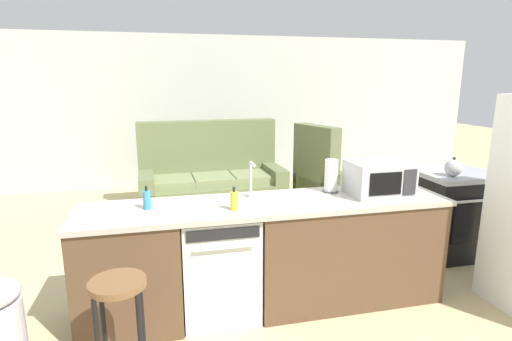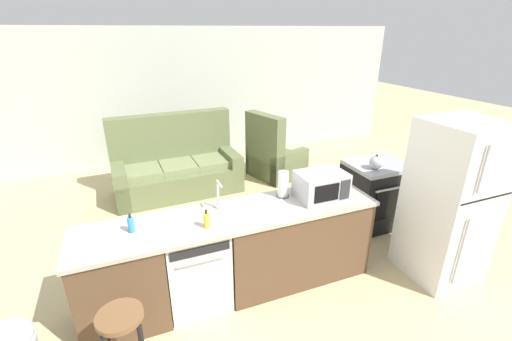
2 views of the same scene
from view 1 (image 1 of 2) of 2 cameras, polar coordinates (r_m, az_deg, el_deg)
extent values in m
plane|color=tan|center=(3.50, -0.93, -18.88)|extent=(24.00, 24.00, 0.00)
cube|color=beige|center=(7.20, -5.83, 8.42)|extent=(10.00, 0.06, 2.60)
cube|color=brown|center=(3.25, -17.57, -13.55)|extent=(0.75, 0.62, 0.86)
cube|color=brown|center=(3.55, 12.42, -10.93)|extent=(1.55, 0.62, 0.86)
cube|color=#ADA899|center=(3.17, 1.68, -4.86)|extent=(2.94, 0.66, 0.04)
cube|color=black|center=(3.51, 1.58, -18.03)|extent=(2.86, 0.56, 0.08)
cube|color=silver|center=(3.26, -5.36, -13.05)|extent=(0.58, 0.58, 0.84)
cube|color=black|center=(2.85, -4.67, -9.08)|extent=(0.52, 0.01, 0.08)
cylinder|color=#B2B2B7|center=(2.88, -4.59, -11.03)|extent=(0.44, 0.02, 0.02)
cube|color=black|center=(4.78, 26.29, -5.79)|extent=(0.76, 0.64, 0.85)
cube|color=black|center=(4.54, 28.93, -6.46)|extent=(0.53, 0.01, 0.43)
cylinder|color=silver|center=(4.46, 29.45, -3.76)|extent=(0.61, 0.03, 0.03)
cube|color=#A8AAB2|center=(4.67, 26.83, -0.53)|extent=(0.76, 0.64, 0.05)
torus|color=black|center=(4.46, 26.20, -0.78)|extent=(0.16, 0.16, 0.01)
torus|color=black|center=(4.69, 29.45, -0.54)|extent=(0.16, 0.16, 0.01)
torus|color=black|center=(4.66, 24.24, -0.07)|extent=(0.16, 0.16, 0.01)
torus|color=black|center=(4.87, 27.44, 0.13)|extent=(0.16, 0.16, 0.01)
cube|color=#B7B7BC|center=(3.49, 17.14, -1.05)|extent=(0.50, 0.36, 0.28)
cube|color=black|center=(3.31, 18.05, -1.83)|extent=(0.27, 0.01, 0.18)
cube|color=#2D2D33|center=(3.43, 21.13, -1.58)|extent=(0.11, 0.01, 0.21)
cylinder|color=silver|center=(3.30, -0.75, -3.49)|extent=(0.07, 0.07, 0.03)
cylinder|color=silver|center=(3.26, -0.76, -1.04)|extent=(0.02, 0.02, 0.26)
cylinder|color=silver|center=(3.17, -0.49, 0.95)|extent=(0.02, 0.14, 0.02)
cylinder|color=#4C4C51|center=(3.50, 10.58, -2.90)|extent=(0.14, 0.14, 0.01)
cylinder|color=white|center=(3.47, 10.68, -0.65)|extent=(0.11, 0.11, 0.27)
cylinder|color=yellow|center=(2.95, -3.16, -4.36)|extent=(0.06, 0.06, 0.14)
cylinder|color=black|center=(2.93, -3.18, -2.71)|extent=(0.02, 0.02, 0.04)
cylinder|color=#338CCC|center=(3.08, -15.33, -4.06)|extent=(0.06, 0.06, 0.14)
cylinder|color=black|center=(3.06, -15.43, -2.48)|extent=(0.02, 0.02, 0.04)
sphere|color=#B2B2B7|center=(4.45, 26.36, 0.36)|extent=(0.17, 0.17, 0.17)
sphere|color=black|center=(4.43, 26.48, 1.56)|extent=(0.03, 0.03, 0.03)
cone|color=#B2B2B7|center=(4.50, 27.17, 0.62)|extent=(0.08, 0.04, 0.06)
cylinder|color=brown|center=(2.46, -19.19, -15.03)|extent=(0.32, 0.32, 0.04)
cylinder|color=black|center=(2.76, -20.83, -20.84)|extent=(0.03, 0.03, 0.70)
cylinder|color=black|center=(2.73, -15.86, -20.77)|extent=(0.03, 0.03, 0.70)
cube|color=#667047|center=(5.75, -6.21, -3.77)|extent=(2.03, 0.98, 0.42)
cube|color=#667047|center=(5.96, -6.83, 1.03)|extent=(2.01, 0.32, 1.27)
cube|color=#667047|center=(5.65, -15.29, -3.39)|extent=(0.24, 0.91, 0.62)
cube|color=#667047|center=(5.92, 2.39, -2.20)|extent=(0.24, 0.91, 0.62)
cube|color=#7D8959|center=(5.57, -11.78, -1.63)|extent=(0.58, 0.65, 0.12)
cube|color=#7D8959|center=(5.63, -6.19, -1.28)|extent=(0.58, 0.65, 0.12)
cube|color=#7D8959|center=(5.74, -0.77, -0.93)|extent=(0.58, 0.65, 0.12)
cube|color=#667047|center=(6.26, 10.51, -2.61)|extent=(1.02, 1.05, 0.40)
cube|color=#667047|center=(5.98, 8.50, 0.68)|extent=(0.45, 0.87, 1.20)
cube|color=#667047|center=(6.00, 12.70, -2.65)|extent=(0.81, 0.39, 0.55)
cube|color=#667047|center=(6.50, 8.53, -1.29)|extent=(0.81, 0.39, 0.55)
camera|label=2|loc=(0.73, -93.79, 80.33)|focal=24.00mm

